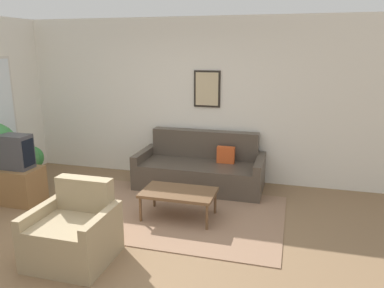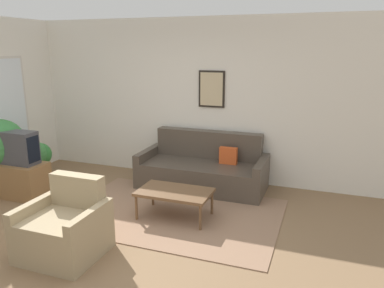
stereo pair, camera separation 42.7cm
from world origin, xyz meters
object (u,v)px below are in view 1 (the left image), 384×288
(coffee_table, at_px, (179,194))
(tv, at_px, (10,151))
(couch, at_px, (201,169))
(armchair, at_px, (74,234))

(coffee_table, bearing_deg, tv, -177.47)
(couch, relative_size, coffee_table, 2.10)
(coffee_table, height_order, armchair, armchair)
(tv, relative_size, armchair, 0.75)
(coffee_table, height_order, tv, tv)
(tv, bearing_deg, armchair, -33.58)
(couch, relative_size, armchair, 2.44)
(couch, bearing_deg, coffee_table, -89.59)
(tv, height_order, armchair, tv)
(tv, bearing_deg, coffee_table, 2.53)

